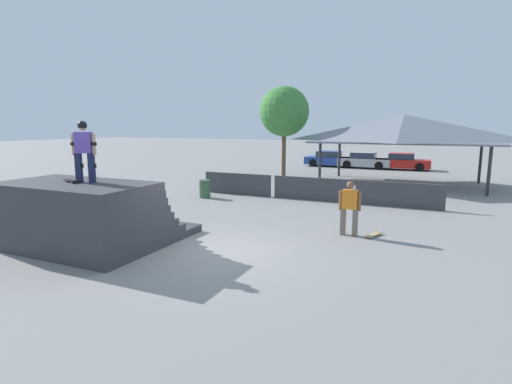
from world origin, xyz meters
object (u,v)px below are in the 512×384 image
object	(u,v)px
bystander_walking	(350,205)
parked_car_blue	(330,159)
skater_on_deck	(84,147)
parked_car_red	(402,162)
parked_car_silver	(364,161)
tree_beside_pavilion	(284,112)
trash_bin	(205,189)
skateboard_on_ground	(374,234)
skateboard_on_deck	(72,180)

from	to	relation	value
bystander_walking	parked_car_blue	size ratio (longest dim) A/B	0.43
skater_on_deck	parked_car_blue	xyz separation A→B (m)	(0.52, 24.90, -2.21)
parked_car_blue	parked_car_red	world-z (taller)	same
parked_car_red	parked_car_silver	bearing A→B (deg)	178.62
tree_beside_pavilion	parked_car_blue	xyz separation A→B (m)	(1.22, 7.67, -3.68)
bystander_walking	trash_bin	size ratio (longest dim) A/B	2.01
parked_car_red	skateboard_on_ground	bearing A→B (deg)	-90.95
tree_beside_pavilion	trash_bin	size ratio (longest dim) A/B	6.99
skateboard_on_deck	parked_car_red	bearing A→B (deg)	96.37
parked_car_silver	parked_car_red	size ratio (longest dim) A/B	0.98
tree_beside_pavilion	parked_car_red	distance (m)	10.88
skateboard_on_ground	parked_car_red	world-z (taller)	parked_car_red
tree_beside_pavilion	parked_car_blue	world-z (taller)	tree_beside_pavilion
skateboard_on_ground	parked_car_silver	xyz separation A→B (m)	(-3.72, 20.15, 0.54)
skateboard_on_deck	parked_car_blue	xyz separation A→B (m)	(0.88, 25.07, -1.31)
trash_bin	tree_beside_pavilion	bearing A→B (deg)	86.74
skateboard_on_deck	tree_beside_pavilion	xyz separation A→B (m)	(-0.34, 17.40, 2.37)
skater_on_deck	bystander_walking	world-z (taller)	skater_on_deck
parked_car_blue	skateboard_on_deck	bearing A→B (deg)	-91.49
skateboard_on_deck	parked_car_silver	world-z (taller)	skateboard_on_deck
trash_bin	parked_car_red	world-z (taller)	parked_car_red
skater_on_deck	parked_car_silver	xyz separation A→B (m)	(3.38, 24.65, -2.21)
skateboard_on_deck	skateboard_on_ground	distance (m)	9.00
skater_on_deck	parked_car_red	xyz separation A→B (m)	(6.24, 24.75, -2.21)
bystander_walking	parked_car_red	xyz separation A→B (m)	(-0.12, 20.46, -0.35)
skater_on_deck	tree_beside_pavilion	bearing A→B (deg)	67.16
bystander_walking	parked_car_silver	bearing A→B (deg)	-86.40
skater_on_deck	parked_car_blue	distance (m)	25.00
parked_car_blue	skateboard_on_ground	bearing A→B (deg)	-71.58
skateboard_on_deck	trash_bin	world-z (taller)	skateboard_on_deck
skateboard_on_ground	tree_beside_pavilion	xyz separation A→B (m)	(-7.81, 12.73, 4.22)
skateboard_on_ground	tree_beside_pavilion	size ratio (longest dim) A/B	0.14
tree_beside_pavilion	parked_car_red	bearing A→B (deg)	47.29
skater_on_deck	trash_bin	world-z (taller)	skater_on_deck
skater_on_deck	tree_beside_pavilion	size ratio (longest dim) A/B	0.28
skateboard_on_ground	parked_car_silver	distance (m)	20.50
bystander_walking	skateboard_on_ground	size ratio (longest dim) A/B	2.07
skateboard_on_deck	parked_car_red	world-z (taller)	skateboard_on_deck
skateboard_on_deck	tree_beside_pavilion	distance (m)	17.56
parked_car_silver	skateboard_on_ground	bearing A→B (deg)	-79.62
skateboard_on_deck	trash_bin	distance (m)	8.40
tree_beside_pavilion	trash_bin	world-z (taller)	tree_beside_pavilion
skateboard_on_ground	parked_car_silver	size ratio (longest dim) A/B	0.20
parked_car_red	tree_beside_pavilion	bearing A→B (deg)	-136.10
parked_car_silver	parked_car_red	world-z (taller)	same
skater_on_deck	tree_beside_pavilion	xyz separation A→B (m)	(-0.71, 17.23, 1.47)
skateboard_on_deck	trash_bin	bearing A→B (deg)	117.22
bystander_walking	parked_car_red	distance (m)	20.47
skateboard_on_deck	trash_bin	size ratio (longest dim) A/B	0.93
bystander_walking	tree_beside_pavilion	distance (m)	15.12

